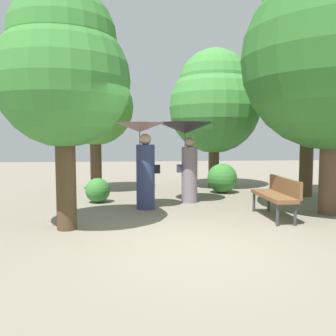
{
  "coord_description": "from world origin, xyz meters",
  "views": [
    {
      "loc": [
        -0.94,
        -5.3,
        1.64
      ],
      "look_at": [
        0.0,
        3.44,
        0.91
      ],
      "focal_mm": 38.16,
      "sensor_mm": 36.0,
      "label": 1
    }
  ],
  "objects_px": {
    "tree_near_left": "(95,100)",
    "tree_near_right": "(335,44)",
    "person_left": "(143,152)",
    "person_right": "(186,142)",
    "tree_mid_left": "(63,68)",
    "park_bench": "(277,193)",
    "tree_far_back": "(214,100)",
    "tree_mid_right": "(309,89)"
  },
  "relations": [
    {
      "from": "tree_near_left",
      "to": "tree_mid_right",
      "type": "distance_m",
      "value": 6.2
    },
    {
      "from": "tree_mid_left",
      "to": "tree_mid_right",
      "type": "relative_size",
      "value": 0.94
    },
    {
      "from": "tree_near_left",
      "to": "tree_far_back",
      "type": "bearing_deg",
      "value": 7.56
    },
    {
      "from": "person_left",
      "to": "tree_near_right",
      "type": "relative_size",
      "value": 0.35
    },
    {
      "from": "person_right",
      "to": "tree_near_left",
      "type": "height_order",
      "value": "tree_near_left"
    },
    {
      "from": "person_right",
      "to": "tree_near_left",
      "type": "bearing_deg",
      "value": 40.97
    },
    {
      "from": "park_bench",
      "to": "tree_mid_right",
      "type": "bearing_deg",
      "value": 143.96
    },
    {
      "from": "person_left",
      "to": "park_bench",
      "type": "xyz_separation_m",
      "value": [
        2.7,
        -1.25,
        -0.81
      ]
    },
    {
      "from": "person_left",
      "to": "tree_far_back",
      "type": "relative_size",
      "value": 0.44
    },
    {
      "from": "tree_near_left",
      "to": "tree_mid_right",
      "type": "relative_size",
      "value": 0.93
    },
    {
      "from": "tree_far_back",
      "to": "person_right",
      "type": "bearing_deg",
      "value": -116.62
    },
    {
      "from": "tree_near_right",
      "to": "tree_mid_right",
      "type": "distance_m",
      "value": 2.47
    },
    {
      "from": "person_left",
      "to": "tree_near_right",
      "type": "bearing_deg",
      "value": -110.94
    },
    {
      "from": "tree_near_right",
      "to": "park_bench",
      "type": "bearing_deg",
      "value": -167.9
    },
    {
      "from": "person_left",
      "to": "tree_near_left",
      "type": "distance_m",
      "value": 3.56
    },
    {
      "from": "tree_near_left",
      "to": "tree_far_back",
      "type": "xyz_separation_m",
      "value": [
        3.84,
        0.51,
        0.07
      ]
    },
    {
      "from": "park_bench",
      "to": "tree_mid_left",
      "type": "height_order",
      "value": "tree_mid_left"
    },
    {
      "from": "tree_near_left",
      "to": "tree_near_right",
      "type": "relative_size",
      "value": 0.73
    },
    {
      "from": "tree_mid_left",
      "to": "tree_far_back",
      "type": "xyz_separation_m",
      "value": [
        3.93,
        5.18,
        0.02
      ]
    },
    {
      "from": "person_left",
      "to": "person_right",
      "type": "distance_m",
      "value": 1.36
    },
    {
      "from": "person_right",
      "to": "park_bench",
      "type": "relative_size",
      "value": 1.35
    },
    {
      "from": "tree_near_left",
      "to": "tree_far_back",
      "type": "relative_size",
      "value": 0.92
    },
    {
      "from": "person_left",
      "to": "tree_mid_left",
      "type": "distance_m",
      "value": 2.73
    },
    {
      "from": "tree_mid_right",
      "to": "tree_far_back",
      "type": "distance_m",
      "value": 3.02
    },
    {
      "from": "park_bench",
      "to": "tree_near_right",
      "type": "relative_size",
      "value": 0.26
    },
    {
      "from": "tree_far_back",
      "to": "tree_near_left",
      "type": "bearing_deg",
      "value": -172.44
    },
    {
      "from": "tree_mid_left",
      "to": "tree_mid_right",
      "type": "xyz_separation_m",
      "value": [
        6.08,
        3.06,
        0.14
      ]
    },
    {
      "from": "park_bench",
      "to": "tree_near_right",
      "type": "height_order",
      "value": "tree_near_right"
    },
    {
      "from": "park_bench",
      "to": "tree_near_right",
      "type": "xyz_separation_m",
      "value": [
        1.29,
        0.28,
        3.09
      ]
    },
    {
      "from": "tree_near_right",
      "to": "tree_mid_left",
      "type": "xyz_separation_m",
      "value": [
        -5.43,
        -0.76,
        -0.74
      ]
    },
    {
      "from": "tree_far_back",
      "to": "person_left",
      "type": "bearing_deg",
      "value": -125.88
    },
    {
      "from": "tree_near_right",
      "to": "person_right",
      "type": "bearing_deg",
      "value": 149.28
    },
    {
      "from": "person_left",
      "to": "tree_mid_left",
      "type": "xyz_separation_m",
      "value": [
        -1.44,
        -1.73,
        1.54
      ]
    },
    {
      "from": "person_left",
      "to": "tree_near_left",
      "type": "xyz_separation_m",
      "value": [
        -1.34,
        2.94,
        1.49
      ]
    },
    {
      "from": "tree_near_left",
      "to": "tree_near_right",
      "type": "xyz_separation_m",
      "value": [
        5.34,
        -3.91,
        0.8
      ]
    },
    {
      "from": "park_bench",
      "to": "tree_mid_right",
      "type": "distance_m",
      "value": 4.08
    },
    {
      "from": "park_bench",
      "to": "tree_mid_left",
      "type": "distance_m",
      "value": 4.78
    },
    {
      "from": "park_bench",
      "to": "tree_mid_right",
      "type": "height_order",
      "value": "tree_mid_right"
    },
    {
      "from": "park_bench",
      "to": "tree_far_back",
      "type": "bearing_deg",
      "value": -176.53
    },
    {
      "from": "person_right",
      "to": "tree_near_right",
      "type": "bearing_deg",
      "value": -127.95
    },
    {
      "from": "tree_far_back",
      "to": "tree_near_right",
      "type": "bearing_deg",
      "value": -71.25
    },
    {
      "from": "tree_near_left",
      "to": "tree_mid_right",
      "type": "xyz_separation_m",
      "value": [
        5.99,
        -1.61,
        0.19
      ]
    }
  ]
}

